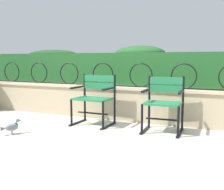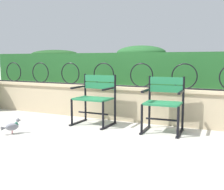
{
  "view_description": "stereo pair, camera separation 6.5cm",
  "coord_description": "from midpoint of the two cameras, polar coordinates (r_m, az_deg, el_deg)",
  "views": [
    {
      "loc": [
        1.76,
        -3.72,
        1.09
      ],
      "look_at": [
        0.0,
        0.14,
        0.55
      ],
      "focal_mm": 45.09,
      "sensor_mm": 36.0,
      "label": 1
    },
    {
      "loc": [
        1.82,
        -3.69,
        1.09
      ],
      "look_at": [
        0.0,
        0.14,
        0.55
      ],
      "focal_mm": 45.09,
      "sensor_mm": 36.0,
      "label": 2
    }
  ],
  "objects": [
    {
      "name": "iron_arch_fence",
      "position": [
        4.99,
        2.6,
        3.87
      ],
      "size": [
        6.36,
        0.02,
        0.42
      ],
      "color": "black",
      "rests_on": "stone_wall"
    },
    {
      "name": "ground_plane",
      "position": [
        4.25,
        -0.35,
        -7.58
      ],
      "size": [
        60.0,
        60.0,
        0.0
      ],
      "primitive_type": "plane",
      "color": "#BCB7AD"
    },
    {
      "name": "park_chair_right",
      "position": [
        4.3,
        10.88,
        -1.37
      ],
      "size": [
        0.59,
        0.55,
        0.83
      ],
      "color": "#237547",
      "rests_on": "ground"
    },
    {
      "name": "park_chair_left",
      "position": [
        4.72,
        -3.05,
        -0.42
      ],
      "size": [
        0.63,
        0.53,
        0.84
      ],
      "color": "#237547",
      "rests_on": "ground"
    },
    {
      "name": "hedge_row",
      "position": [
        5.47,
        6.16,
        5.73
      ],
      "size": [
        6.75,
        0.63,
        0.74
      ],
      "color": "#1E5123",
      "rests_on": "stone_wall"
    },
    {
      "name": "stone_wall",
      "position": [
        5.06,
        4.42,
        -1.65
      ],
      "size": [
        6.89,
        0.41,
        0.61
      ],
      "color": "tan",
      "rests_on": "ground"
    },
    {
      "name": "pigeon_near_chairs",
      "position": [
        4.39,
        -19.27,
        -6.03
      ],
      "size": [
        0.2,
        0.27,
        0.22
      ],
      "color": "gray",
      "rests_on": "ground"
    }
  ]
}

